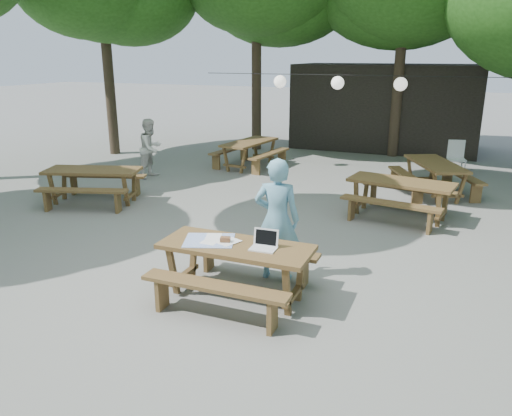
{
  "coord_description": "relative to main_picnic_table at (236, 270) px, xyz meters",
  "views": [
    {
      "loc": [
        2.84,
        -7.27,
        3.13
      ],
      "look_at": [
        0.33,
        -1.04,
        1.05
      ],
      "focal_mm": 35.0,
      "sensor_mm": 36.0,
      "label": 1
    }
  ],
  "objects": [
    {
      "name": "laptop",
      "position": [
        0.39,
        0.03,
        0.42
      ],
      "size": [
        0.34,
        0.27,
        0.24
      ],
      "rotation": [
        0.0,
        0.0,
        0.04
      ],
      "color": "white",
      "rests_on": "main_picnic_table"
    },
    {
      "name": "picnic_table_ne",
      "position": [
        1.61,
        4.34,
        0.0
      ],
      "size": [
        2.14,
        1.87,
        0.75
      ],
      "rotation": [
        0.0,
        0.0,
        -0.17
      ],
      "color": "#523B1D",
      "rests_on": "ground"
    },
    {
      "name": "ground",
      "position": [
        -0.33,
        1.74,
        -0.39
      ],
      "size": [
        80.0,
        80.0,
        0.0
      ],
      "primitive_type": "plane",
      "color": "#61615C",
      "rests_on": "ground"
    },
    {
      "name": "paper_lanterns",
      "position": [
        -0.52,
        7.74,
        2.02
      ],
      "size": [
        9.0,
        0.34,
        0.38
      ],
      "color": "black",
      "rests_on": "ground"
    },
    {
      "name": "plastic_chair",
      "position": [
        2.58,
        8.79,
        -0.13
      ],
      "size": [
        0.53,
        0.53,
        0.9
      ],
      "rotation": [
        0.0,
        0.0,
        0.22
      ],
      "color": "white",
      "rests_on": "ground"
    },
    {
      "name": "picnic_table_nw",
      "position": [
        -4.7,
        2.9,
        0.0
      ],
      "size": [
        2.29,
        2.08,
        0.75
      ],
      "rotation": [
        0.0,
        0.0,
        0.31
      ],
      "color": "#523B1D",
      "rests_on": "ground"
    },
    {
      "name": "woman",
      "position": [
        0.28,
        0.79,
        0.5
      ],
      "size": [
        0.71,
        0.53,
        1.77
      ],
      "primitive_type": "imported",
      "rotation": [
        0.0,
        0.0,
        3.32
      ],
      "color": "#67A2BD",
      "rests_on": "ground"
    },
    {
      "name": "picnic_table_far_e",
      "position": [
        2.14,
        6.4,
        0.0
      ],
      "size": [
        2.23,
        2.39,
        0.75
      ],
      "rotation": [
        0.0,
        0.0,
        2.01
      ],
      "color": "#523B1D",
      "rests_on": "ground"
    },
    {
      "name": "main_picnic_table",
      "position": [
        0.0,
        0.0,
        0.0
      ],
      "size": [
        2.0,
        1.58,
        0.75
      ],
      "color": "#523B1D",
      "rests_on": "ground"
    },
    {
      "name": "second_person",
      "position": [
        -4.86,
        5.4,
        0.38
      ],
      "size": [
        0.64,
        0.79,
        1.54
      ],
      "primitive_type": "imported",
      "rotation": [
        0.0,
        0.0,
        1.49
      ],
      "color": "silver",
      "rests_on": "ground"
    },
    {
      "name": "pavilion",
      "position": [
        0.17,
        12.24,
        1.01
      ],
      "size": [
        6.0,
        3.0,
        2.8
      ],
      "primitive_type": "cube",
      "color": "black",
      "rests_on": "ground"
    },
    {
      "name": "tabletop_clutter",
      "position": [
        -0.34,
        0.01,
        0.37
      ],
      "size": [
        0.82,
        0.74,
        0.08
      ],
      "color": "#3D6BD0",
      "rests_on": "main_picnic_table"
    },
    {
      "name": "picnic_table_far_w",
      "position": [
        -2.93,
        7.49,
        0.0
      ],
      "size": [
        1.85,
        2.11,
        0.75
      ],
      "rotation": [
        0.0,
        0.0,
        1.42
      ],
      "color": "#523B1D",
      "rests_on": "ground"
    }
  ]
}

